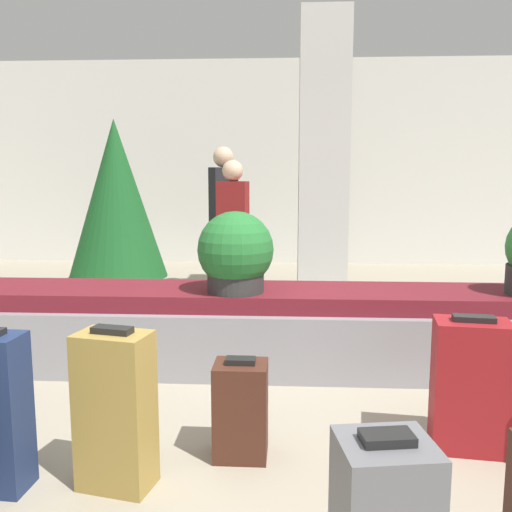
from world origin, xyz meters
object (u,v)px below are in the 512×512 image
object	(u,v)px
suitcase_2	(470,385)
suitcase_7	(240,410)
traveler_0	(224,205)
suitcase_4	(115,410)
pillar	(323,160)
decorated_tree	(116,199)
potted_plant_1	(235,254)
traveler_1	(233,221)

from	to	relation	value
suitcase_2	suitcase_7	distance (m)	1.24
suitcase_2	traveler_0	bearing A→B (deg)	121.33
suitcase_2	suitcase_4	size ratio (longest dim) A/B	0.94
pillar	suitcase_7	world-z (taller)	pillar
suitcase_7	decorated_tree	distance (m)	4.55
suitcase_2	potted_plant_1	bearing A→B (deg)	147.54
suitcase_2	traveler_0	size ratio (longest dim) A/B	0.42
potted_plant_1	traveler_0	bearing A→B (deg)	98.19
potted_plant_1	suitcase_4	bearing A→B (deg)	-104.67
traveler_1	pillar	bearing A→B (deg)	32.54
pillar	suitcase_7	size ratio (longest dim) A/B	5.95
pillar	suitcase_7	bearing A→B (deg)	-99.76
pillar	suitcase_4	size ratio (longest dim) A/B	4.08
suitcase_7	decorated_tree	bearing A→B (deg)	115.01
traveler_1	decorated_tree	world-z (taller)	decorated_tree
suitcase_2	traveler_1	size ratio (longest dim) A/B	0.46
suitcase_7	traveler_0	size ratio (longest dim) A/B	0.30
pillar	suitcase_4	world-z (taller)	pillar
traveler_0	potted_plant_1	bearing A→B (deg)	61.63
pillar	suitcase_2	bearing A→B (deg)	-80.35
traveler_0	traveler_1	world-z (taller)	traveler_0
suitcase_7	traveler_0	distance (m)	4.23
suitcase_2	decorated_tree	world-z (taller)	decorated_tree
pillar	suitcase_2	distance (m)	3.76
potted_plant_1	traveler_1	world-z (taller)	traveler_1
suitcase_2	decorated_tree	size ratio (longest dim) A/B	0.35
suitcase_2	suitcase_7	size ratio (longest dim) A/B	1.38
traveler_0	pillar	bearing A→B (deg)	121.68
suitcase_4	decorated_tree	distance (m)	4.63
traveler_1	decorated_tree	distance (m)	1.71
pillar	suitcase_2	world-z (taller)	pillar
suitcase_4	traveler_0	world-z (taller)	traveler_0
suitcase_4	traveler_1	world-z (taller)	traveler_1
traveler_0	traveler_1	xyz separation A→B (m)	(0.20, -0.84, -0.13)
suitcase_2	traveler_0	xyz separation A→B (m)	(-1.77, 3.97, 0.71)
suitcase_4	pillar	bearing A→B (deg)	85.86
pillar	decorated_tree	xyz separation A→B (m)	(-2.48, 0.40, -0.46)
traveler_0	decorated_tree	world-z (taller)	decorated_tree
suitcase_7	potted_plant_1	distance (m)	1.44
traveler_1	suitcase_2	bearing A→B (deg)	-51.55
traveler_0	decorated_tree	xyz separation A→B (m)	(-1.31, -0.07, 0.07)
suitcase_2	decorated_tree	bearing A→B (deg)	135.57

